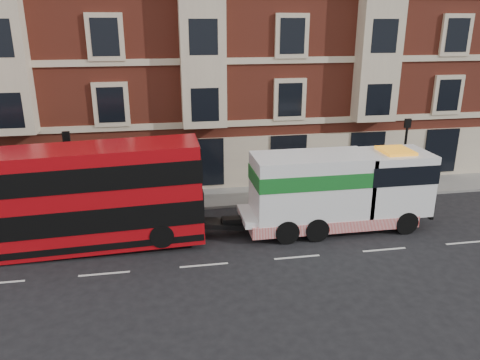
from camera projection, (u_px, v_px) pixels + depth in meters
name	position (u px, v px, depth m)	size (l,w,h in m)	color
ground	(204.00, 265.00, 19.34)	(120.00, 120.00, 0.00)	black
sidewalk	(190.00, 199.00, 26.31)	(90.00, 3.00, 0.15)	slate
victorian_terrace	(184.00, 13.00, 30.16)	(45.00, 12.00, 20.40)	brown
lamp_post_west	(70.00, 167.00, 23.27)	(0.35, 0.15, 4.35)	black
lamp_post_east	(404.00, 151.00, 26.23)	(0.35, 0.15, 4.35)	black
double_decker_bus	(69.00, 197.00, 20.04)	(11.28, 2.59, 4.57)	#AF0910
tow_truck	(336.00, 190.00, 22.16)	(9.03, 2.67, 3.76)	white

